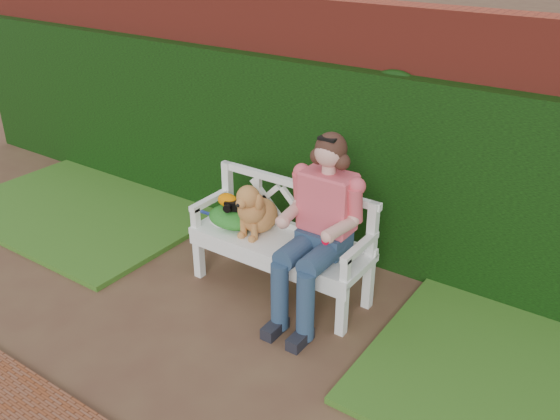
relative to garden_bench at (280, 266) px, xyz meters
The scene contains 11 objects.
ground 0.84m from the garden_bench, 99.54° to the right, with size 60.00×60.00×0.00m, color #4D2F23.
brick_wall 1.41m from the garden_bench, 96.91° to the left, with size 10.00×0.30×2.20m, color maroon.
ivy_hedge 1.08m from the garden_bench, 98.60° to the left, with size 10.00×0.18×1.70m, color #12410C.
grass_left 2.54m from the garden_bench, behind, with size 2.60×2.00×0.05m, color #215212.
garden_bench is the anchor object (origin of this frame).
seated_woman 0.63m from the garden_bench, ahead, with size 0.61×0.82×1.45m, color #F62736, non-canonical shape.
dog 0.52m from the garden_bench, behind, with size 0.31×0.42×0.46m, color #985A38, non-canonical shape.
tennis_racket 0.63m from the garden_bench, behind, with size 0.63×0.26×0.03m, color white, non-canonical shape.
green_bag 0.57m from the garden_bench, behind, with size 0.46×0.35×0.16m, color #30832F, non-canonical shape.
camera_item 0.63m from the garden_bench, behind, with size 0.11×0.09×0.08m, color black.
baseball_glove 0.70m from the garden_bench, behind, with size 0.18×0.13×0.11m, color orange.
Camera 1 is at (2.49, -2.61, 2.81)m, focal length 38.00 mm.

